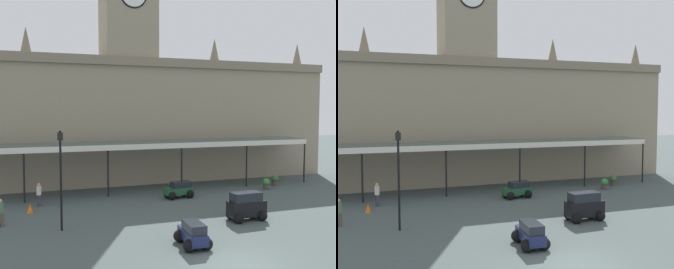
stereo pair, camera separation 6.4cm
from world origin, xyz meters
TOP-DOWN VIEW (x-y plane):
  - ground_plane at (0.00, 0.00)m, footprint 140.00×140.00m
  - station_building at (-0.00, 21.78)m, footprint 40.71×5.70m
  - entrance_canopy at (0.00, 16.75)m, footprint 31.45×3.26m
  - car_black_van at (3.88, 6.11)m, footprint 2.43×1.65m
  - car_green_estate at (2.07, 13.26)m, footprint 2.33×1.70m
  - car_navy_estate at (-1.09, 2.91)m, footprint 1.60×2.28m
  - pedestrian_beside_cars at (-8.39, 14.03)m, footprint 0.34×0.38m
  - pedestrian_near_entrance at (-10.57, 9.66)m, footprint 0.38×0.34m
  - victorian_lamppost at (-7.21, 7.73)m, footprint 0.30×0.30m
  - traffic_cone at (-8.98, 12.37)m, footprint 0.40×0.40m
  - planter_near_kerb at (10.38, 13.79)m, footprint 0.60×0.60m
  - planter_forecourt_centre at (12.03, 14.93)m, footprint 0.60×0.60m

SIDE VIEW (x-z plane):
  - ground_plane at x=0.00m, z-range 0.00..0.00m
  - traffic_cone at x=-8.98m, z-range 0.00..0.66m
  - planter_near_kerb at x=10.38m, z-range 0.01..0.97m
  - planter_forecourt_centre at x=12.03m, z-range 0.01..0.97m
  - car_green_estate at x=2.07m, z-range -0.07..1.20m
  - car_navy_estate at x=-1.09m, z-range -0.07..1.20m
  - car_black_van at x=3.88m, z-range -0.08..1.69m
  - pedestrian_beside_cars at x=-8.39m, z-range 0.07..1.74m
  - pedestrian_near_entrance at x=-10.57m, z-range 0.07..1.74m
  - victorian_lamppost at x=-7.21m, z-range 0.64..6.40m
  - entrance_canopy at x=0.00m, z-range 1.95..6.15m
  - station_building at x=0.00m, z-range -3.98..17.59m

